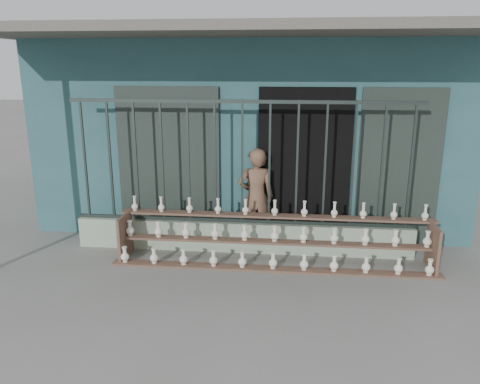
# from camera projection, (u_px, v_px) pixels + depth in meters

# --- Properties ---
(ground) EXTENTS (60.00, 60.00, 0.00)m
(ground) POSITION_uv_depth(u_px,v_px,m) (232.00, 291.00, 5.82)
(ground) COLOR slate
(workshop_building) EXTENTS (7.40, 6.60, 3.21)m
(workshop_building) POSITION_uv_depth(u_px,v_px,m) (257.00, 120.00, 9.44)
(workshop_building) COLOR #2B565C
(workshop_building) RESTS_ON ground
(parapet_wall) EXTENTS (5.00, 0.20, 0.45)m
(parapet_wall) POSITION_uv_depth(u_px,v_px,m) (242.00, 237.00, 7.00)
(parapet_wall) COLOR #A0B49A
(parapet_wall) RESTS_ON ground
(security_fence) EXTENTS (5.00, 0.04, 1.80)m
(security_fence) POSITION_uv_depth(u_px,v_px,m) (242.00, 163.00, 6.70)
(security_fence) COLOR #283330
(security_fence) RESTS_ON parapet_wall
(shelf_rack) EXTENTS (4.50, 0.68, 0.85)m
(shelf_rack) POSITION_uv_depth(u_px,v_px,m) (274.00, 239.00, 6.52)
(shelf_rack) COLOR brown
(shelf_rack) RESTS_ON ground
(elderly_woman) EXTENTS (0.61, 0.46, 1.52)m
(elderly_woman) POSITION_uv_depth(u_px,v_px,m) (256.00, 197.00, 7.11)
(elderly_woman) COLOR brown
(elderly_woman) RESTS_ON ground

